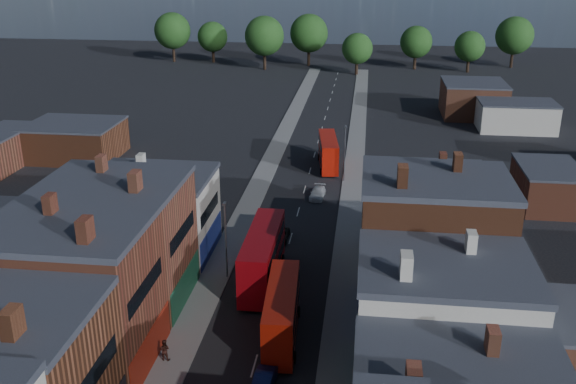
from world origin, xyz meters
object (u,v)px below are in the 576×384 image
(bus_0, at_px, (263,256))
(car_3, at_px, (318,193))
(car_2, at_px, (279,235))
(bus_1, at_px, (282,312))
(car_1, at_px, (264,382))
(bus_2, at_px, (328,151))
(ped_1, at_px, (164,350))

(bus_0, xyz_separation_m, car_3, (3.51, 23.64, -2.25))
(car_2, height_order, car_3, car_3)
(bus_0, height_order, bus_1, bus_0)
(bus_1, height_order, car_1, bus_1)
(car_1, bearing_deg, car_2, 101.14)
(car_1, distance_m, car_3, 39.95)
(bus_1, bearing_deg, car_1, -97.10)
(bus_1, xyz_separation_m, car_1, (-0.44, -6.92, -1.84))
(bus_2, bearing_deg, bus_0, -103.64)
(car_1, height_order, car_2, car_1)
(bus_1, distance_m, ped_1, 9.99)
(car_3, relative_size, ped_1, 2.45)
(ped_1, bearing_deg, car_3, -100.06)
(car_2, bearing_deg, bus_1, -80.69)
(ped_1, bearing_deg, car_2, -100.46)
(bus_0, relative_size, bus_1, 1.14)
(bus_2, xyz_separation_m, car_1, (-1.34, -52.76, -1.81))
(bus_0, bearing_deg, car_3, 81.33)
(bus_1, distance_m, bus_2, 45.85)
(bus_0, distance_m, bus_2, 36.68)
(car_3, bearing_deg, bus_0, -94.27)
(bus_0, height_order, ped_1, bus_0)
(bus_2, relative_size, car_3, 2.45)
(bus_1, bearing_deg, car_3, 85.91)
(car_1, xyz_separation_m, ped_1, (-8.41, 2.52, 0.35))
(bus_0, distance_m, car_1, 16.67)
(ped_1, bearing_deg, bus_2, -97.21)
(bus_2, distance_m, car_2, 26.88)
(bus_0, xyz_separation_m, ped_1, (-5.71, -13.78, -1.87))
(car_1, bearing_deg, ped_1, 169.21)
(car_1, bearing_deg, bus_1, 92.26)
(car_1, relative_size, car_2, 0.98)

